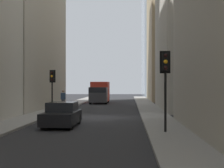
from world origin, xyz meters
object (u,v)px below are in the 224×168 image
traffic_light_foreground (165,72)px  traffic_light_midblock (52,81)px  pedestrian (63,98)px  discarded_bottle (55,110)px  delivery_truck (100,92)px  sedan_black (62,115)px

traffic_light_foreground → traffic_light_midblock: traffic_light_foreground is taller
pedestrian → discarded_bottle: size_ratio=6.61×
delivery_truck → discarded_bottle: size_ratio=23.93×
discarded_bottle → sedan_black: bearing=-165.7°
traffic_light_midblock → delivery_truck: bearing=-9.9°
traffic_light_midblock → discarded_bottle: (-0.31, -0.32, -2.53)m
traffic_light_foreground → discarded_bottle: size_ratio=14.66×
delivery_truck → pedestrian: (-12.65, 2.50, -0.34)m
sedan_black → traffic_light_midblock: size_ratio=1.19×
traffic_light_midblock → pedestrian: traffic_light_midblock is taller
delivery_truck → traffic_light_midblock: size_ratio=1.79×
traffic_light_midblock → pedestrian: 3.89m
delivery_truck → discarded_bottle: (-16.46, 2.48, -1.21)m
pedestrian → traffic_light_midblock: bearing=175.0°
delivery_truck → traffic_light_foreground: 29.95m
pedestrian → discarded_bottle: pedestrian is taller
traffic_light_foreground → discarded_bottle: traffic_light_foreground is taller
traffic_light_foreground → discarded_bottle: (12.91, 8.17, -2.80)m
sedan_black → traffic_light_foreground: (-3.15, -5.69, 2.38)m
traffic_light_midblock → pedestrian: (3.51, -0.31, -1.66)m
sedan_black → traffic_light_midblock: (10.06, 2.81, 2.11)m
delivery_truck → sedan_black: 26.23m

